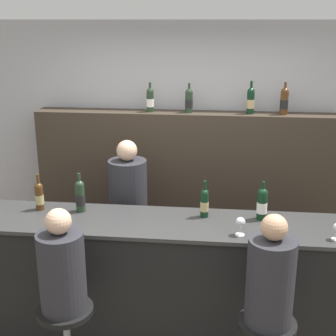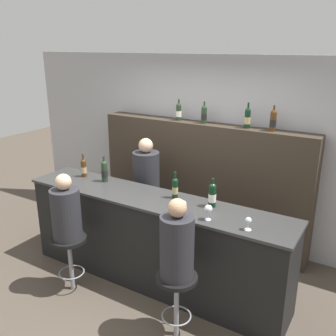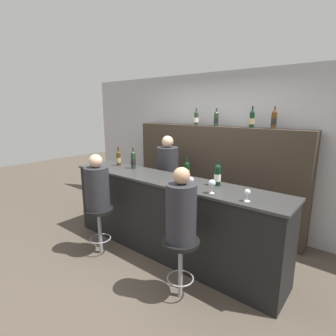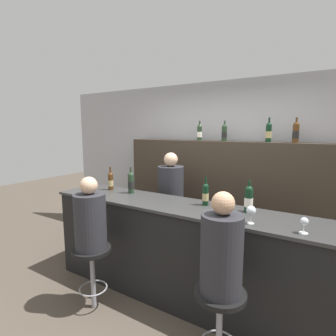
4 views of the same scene
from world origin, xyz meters
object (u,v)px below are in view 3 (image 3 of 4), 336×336
Objects in this scene: wine_bottle_counter_0 at (119,158)px; wine_bottle_counter_3 at (218,175)px; wine_bottle_counter_2 at (187,170)px; wine_bottle_backbar_0 at (196,118)px; wine_glass_0 at (191,180)px; guest_seated_left at (97,186)px; guest_seated_right at (181,210)px; bar_stool_left at (99,218)px; wine_bottle_counter_1 at (133,160)px; wine_bottle_backbar_2 at (252,119)px; wine_bottle_backbar_3 at (274,119)px; bar_stool_right at (181,252)px; wine_bottle_backbar_1 at (216,119)px; bartender at (168,187)px; wine_glass_2 at (247,193)px; wine_glass_1 at (212,184)px.

wine_bottle_counter_3 is (1.82, 0.00, 0.01)m from wine_bottle_counter_0.
wine_bottle_backbar_0 reaches higher than wine_bottle_counter_2.
wine_glass_0 is 1.30m from guest_seated_left.
wine_bottle_backbar_0 is 2.29m from guest_seated_right.
wine_bottle_counter_1 is at bearing 96.05° from bar_stool_left.
wine_bottle_backbar_2 is at bearing 92.04° from guest_seated_right.
wine_bottle_backbar_3 reaches higher than wine_glass_0.
bar_stool_right is at bearing -0.00° from guest_seated_left.
wine_bottle_backbar_3 is at bearing 0.00° from wine_bottle_backbar_1.
guest_seated_right is at bearing -22.30° from wine_bottle_counter_0.
wine_bottle_counter_2 is at bearing 38.59° from guest_seated_left.
wine_bottle_counter_1 is 0.49× the size of bar_stool_left.
bar_stool_left is 0.42× the size of bartender.
wine_bottle_counter_2 is 1.01m from wine_glass_2.
wine_bottle_counter_2 is at bearing 38.59° from bar_stool_left.
wine_bottle_backbar_1 is 1.63m from wine_glass_0.
guest_seated_right is at bearing -102.21° from wine_glass_1.
wine_bottle_backbar_2 is 1.57m from wine_glass_0.
guest_seated_left is 1.12× the size of bar_stool_right.
wine_bottle_counter_2 is 1.29m from wine_bottle_backbar_1.
wine_glass_0 is at bearing 180.00° from wine_glass_2.
bar_stool_left is at bearing -151.70° from wine_bottle_counter_3.
guest_seated_right is at bearing -67.18° from wine_glass_0.
wine_glass_1 is 1.69m from bar_stool_left.
wine_bottle_backbar_2 is 1.57m from wine_glass_1.
wine_glass_2 is 1.96m from guest_seated_left.
bartender is (0.30, 0.47, -0.50)m from wine_bottle_counter_1.
wine_bottle_backbar_1 is at bearing 109.72° from guest_seated_right.
wine_bottle_counter_3 is 0.60m from wine_glass_2.
guest_seated_right is (-0.25, -1.86, -0.85)m from wine_bottle_backbar_3.
bar_stool_right is at bearing -102.21° from wine_glass_1.
wine_bottle_counter_0 is 2.44m from wine_bottle_backbar_3.
wine_glass_1 is (0.16, -1.42, -0.65)m from wine_bottle_backbar_2.
bar_stool_left is at bearing -111.52° from wine_bottle_backbar_1.
wine_bottle_backbar_1 is 1.95m from wine_glass_2.
wine_bottle_counter_1 is at bearing -180.00° from wine_bottle_counter_3.
bar_stool_right is (-0.25, -1.86, -1.32)m from wine_bottle_backbar_3.
bar_stool_right is at bearing -87.96° from wine_bottle_backbar_2.
wine_bottle_counter_2 is at bearing 121.50° from guest_seated_right.
wine_bottle_counter_1 is 1.14× the size of wine_bottle_backbar_0.
wine_glass_2 is 0.16× the size of guest_seated_right.
wine_bottle_counter_3 reaches higher than wine_bottle_counter_2.
wine_bottle_backbar_3 is (0.71, 1.11, 0.64)m from wine_bottle_counter_2.
bartender is (0.22, 1.22, -0.26)m from guest_seated_left.
guest_seated_right is (0.01, -0.75, -0.22)m from wine_bottle_counter_3.
wine_bottle_counter_2 is (1.37, 0.00, -0.00)m from wine_bottle_counter_0.
wine_glass_1 is at bearing 77.79° from guest_seated_right.
wine_glass_1 is at bearing -61.77° from wine_bottle_backbar_1.
wine_bottle_counter_1 is 1.67m from guest_seated_right.
wine_bottle_backbar_0 reaches higher than wine_bottle_backbar_1.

